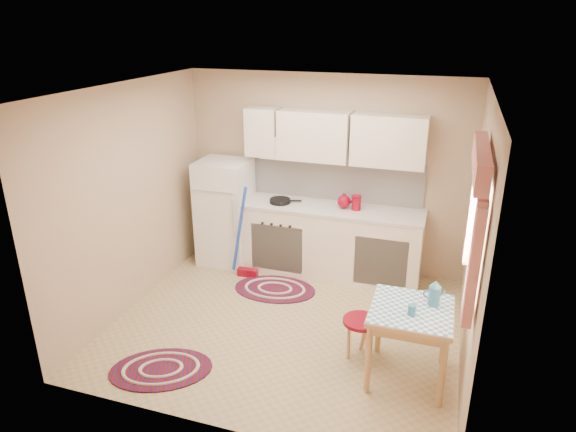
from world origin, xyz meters
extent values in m
plane|color=tan|center=(0.00, 0.00, 0.00)|extent=(3.60, 3.60, 0.00)
cube|color=silver|center=(0.00, 0.00, 2.50)|extent=(3.60, 3.20, 0.04)
cube|color=tan|center=(0.00, 1.60, 1.25)|extent=(3.60, 0.04, 2.50)
cube|color=tan|center=(0.00, -1.60, 1.25)|extent=(3.60, 0.04, 2.50)
cube|color=tan|center=(-1.80, 0.00, 1.25)|extent=(0.04, 3.20, 2.50)
cube|color=tan|center=(1.80, 0.00, 1.25)|extent=(0.04, 3.20, 2.50)
cube|color=white|center=(0.12, 1.59, 1.20)|extent=(2.25, 0.03, 0.55)
cube|color=white|center=(0.12, 1.44, 1.77)|extent=(2.25, 0.33, 0.60)
cube|color=white|center=(1.78, -0.55, 1.55)|extent=(0.04, 0.85, 0.95)
cube|color=white|center=(-1.26, 1.25, 0.70)|extent=(0.65, 0.60, 1.40)
cube|color=white|center=(0.17, 1.30, 0.44)|extent=(2.25, 0.60, 0.88)
cube|color=silver|center=(0.17, 1.30, 0.90)|extent=(2.27, 0.62, 0.04)
cylinder|color=black|center=(-0.49, 1.25, 0.94)|extent=(0.33, 0.33, 0.05)
cylinder|color=maroon|center=(0.47, 1.30, 1.00)|extent=(0.13, 0.13, 0.16)
cube|color=tan|center=(1.33, -0.49, 0.36)|extent=(0.72, 0.72, 0.72)
cylinder|color=maroon|center=(0.86, -0.32, 0.21)|extent=(0.41, 0.41, 0.42)
cylinder|color=teal|center=(1.33, -0.59, 0.77)|extent=(0.09, 0.09, 0.10)
camera|label=1|loc=(1.50, -4.53, 3.12)|focal=32.00mm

